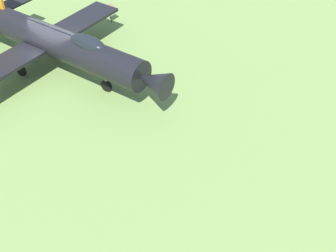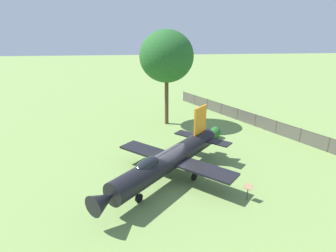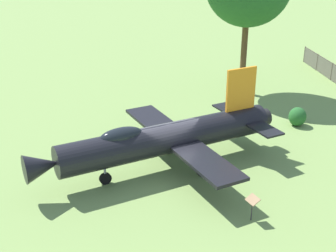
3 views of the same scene
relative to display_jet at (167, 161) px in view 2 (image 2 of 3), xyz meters
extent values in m
plane|color=#75934C|center=(0.24, 0.27, -1.76)|extent=(200.00, 200.00, 0.00)
cylinder|color=black|center=(0.24, 0.27, -0.04)|extent=(8.85, 9.58, 1.57)
cone|color=black|center=(-4.00, -4.44, -0.04)|extent=(2.06, 2.08, 1.34)
cylinder|color=black|center=(4.25, 4.72, -0.04)|extent=(1.10, 1.08, 0.94)
ellipsoid|color=black|center=(-1.45, -1.61, 0.63)|extent=(2.14, 2.24, 0.84)
cube|color=orange|center=(3.16, 3.51, 1.90)|extent=(1.31, 1.43, 2.31)
cube|color=black|center=(2.76, -1.22, -0.24)|extent=(4.24, 4.05, 0.16)
cube|color=black|center=(-1.51, 2.62, -0.24)|extent=(4.24, 4.05, 0.16)
cube|color=black|center=(4.72, 2.73, 0.12)|extent=(2.07, 2.02, 0.10)
cube|color=black|center=(2.22, 4.98, 0.12)|extent=(2.07, 2.02, 0.10)
cylinder|color=#A5A8AD|center=(-2.06, -2.29, -0.83)|extent=(0.12, 0.12, 1.26)
cylinder|color=black|center=(-2.06, -2.29, -1.46)|extent=(0.54, 0.57, 0.60)
cylinder|color=#A5A8AD|center=(2.12, 0.13, -0.83)|extent=(0.12, 0.12, 1.26)
cylinder|color=black|center=(2.12, 0.13, -1.46)|extent=(0.54, 0.57, 0.60)
cylinder|color=#A5A8AD|center=(-0.09, 2.12, -0.83)|extent=(0.12, 0.12, 1.26)
cylinder|color=black|center=(-0.09, 2.12, -1.46)|extent=(0.54, 0.57, 0.60)
cylinder|color=brown|center=(1.29, 13.43, 1.36)|extent=(0.45, 0.45, 6.23)
ellipsoid|color=#235B26|center=(1.29, 13.43, 6.14)|extent=(6.05, 5.85, 5.79)
cylinder|color=#4C4238|center=(15.38, 3.85, -1.02)|extent=(0.08, 0.08, 1.47)
cylinder|color=#4C4238|center=(14.08, 6.39, -1.02)|extent=(0.08, 0.08, 1.47)
cylinder|color=#4C4238|center=(12.78, 8.93, -1.02)|extent=(0.08, 0.08, 1.47)
cylinder|color=#4C4238|center=(11.47, 11.46, -1.02)|extent=(0.08, 0.08, 1.47)
cylinder|color=#4C4238|center=(10.17, 14.00, -1.02)|extent=(0.08, 0.08, 1.47)
cylinder|color=#4C4238|center=(8.87, 16.53, -1.02)|extent=(0.08, 0.08, 1.47)
cylinder|color=#4C4238|center=(7.56, 19.07, -1.02)|extent=(0.08, 0.08, 1.47)
cylinder|color=#4C4238|center=(6.26, 21.60, -1.02)|extent=(0.08, 0.08, 1.47)
cylinder|color=#4C4238|center=(4.96, 24.14, -1.02)|extent=(0.08, 0.08, 1.47)
cylinder|color=#4C4238|center=(13.43, 7.66, -0.34)|extent=(16.99, 32.99, 0.05)
cube|color=#59544C|center=(13.43, 7.66, -1.02)|extent=(16.96, 32.97, 1.42)
ellipsoid|color=#235B26|center=(5.92, 8.40, -1.16)|extent=(1.10, 1.12, 1.21)
cylinder|color=#333333|center=(5.18, -2.77, -1.31)|extent=(0.06, 0.06, 0.90)
cube|color=olive|center=(5.18, -2.77, -0.74)|extent=(0.71, 0.70, 0.25)
camera|label=1|loc=(-20.86, -2.96, 11.85)|focal=48.40mm
camera|label=2|loc=(-1.72, -18.30, 9.27)|focal=29.98mm
camera|label=3|loc=(7.50, -19.11, 9.65)|focal=48.25mm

